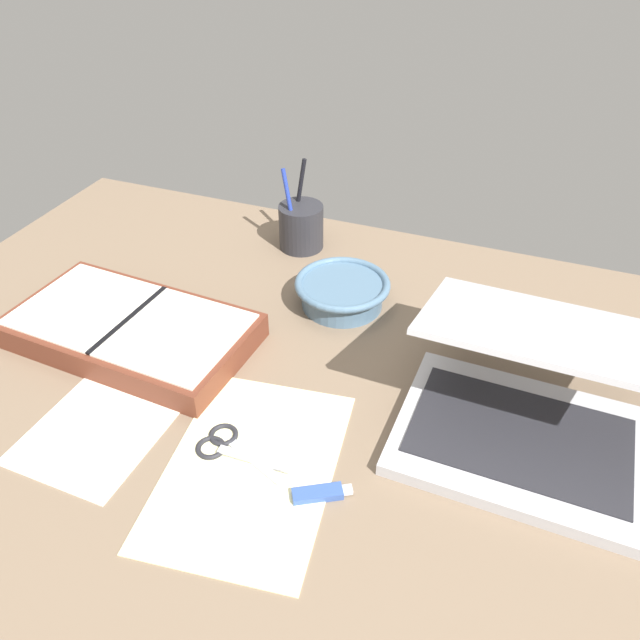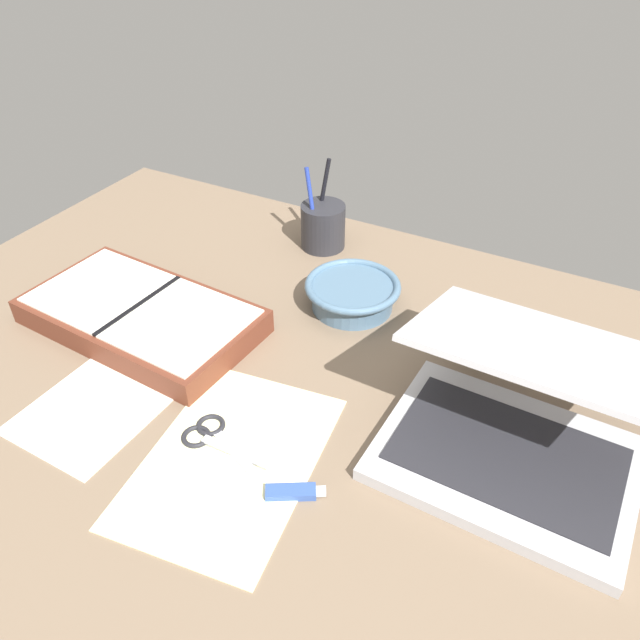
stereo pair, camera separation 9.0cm
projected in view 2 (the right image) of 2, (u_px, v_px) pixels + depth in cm
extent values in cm
cube|color=#75604C|center=(290.00, 395.00, 89.12)|extent=(140.00, 100.00, 2.00)
cube|color=#B7B7BC|center=(505.00, 459.00, 77.28)|extent=(31.34, 24.00, 1.80)
cube|color=#232328|center=(507.00, 454.00, 76.66)|extent=(27.46, 17.43, 0.24)
cube|color=#B7B7BC|center=(543.00, 347.00, 75.83)|extent=(31.32, 23.36, 6.99)
cube|color=silver|center=(542.00, 350.00, 75.59)|extent=(28.79, 20.93, 5.91)
cylinder|color=slate|center=(352.00, 296.00, 103.30)|extent=(13.49, 13.49, 4.18)
torus|color=slate|center=(353.00, 286.00, 102.04)|extent=(15.87, 15.87, 1.27)
cylinder|color=#28282D|center=(323.00, 226.00, 117.89)|extent=(8.40, 8.40, 8.53)
cylinder|color=black|center=(322.00, 198.00, 116.94)|extent=(2.93, 2.18, 15.72)
cylinder|color=#233899|center=(312.00, 209.00, 114.38)|extent=(4.26, 2.98, 14.83)
cube|color=brown|center=(141.00, 316.00, 98.99)|extent=(38.28, 22.61, 4.02)
cube|color=silver|center=(99.00, 288.00, 101.45)|extent=(18.35, 19.39, 0.30)
cube|color=silver|center=(182.00, 324.00, 93.92)|extent=(18.35, 19.39, 0.30)
cube|color=black|center=(139.00, 304.00, 97.60)|extent=(1.96, 18.35, 0.30)
cube|color=#B7B7BC|center=(236.00, 452.00, 78.61)|extent=(9.83, 1.38, 0.30)
cube|color=#B7B7BC|center=(236.00, 453.00, 78.80)|extent=(9.50, 4.93, 0.30)
torus|color=#232328|center=(196.00, 437.00, 81.04)|extent=(3.90, 3.90, 0.70)
torus|color=#232328|center=(211.00, 425.00, 82.63)|extent=(3.90, 3.90, 0.70)
cube|color=#F4EFB2|center=(232.00, 460.00, 78.25)|extent=(23.99, 32.17, 0.16)
cube|color=silver|center=(109.00, 397.00, 87.22)|extent=(17.22, 25.18, 0.16)
cube|color=#33519E|center=(291.00, 492.00, 73.82)|extent=(6.19, 4.76, 1.00)
cube|color=silver|center=(321.00, 491.00, 73.92)|extent=(1.64, 1.64, 0.60)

